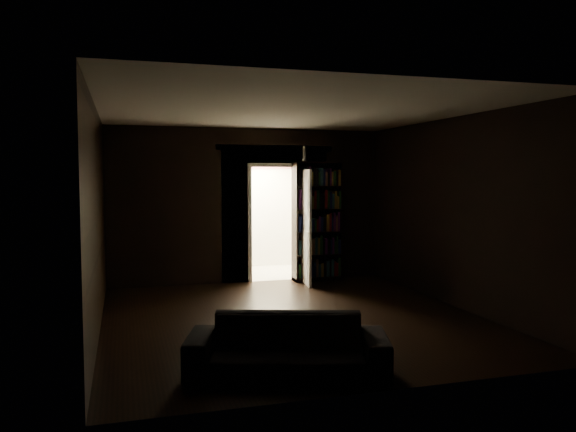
{
  "coord_description": "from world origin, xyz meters",
  "views": [
    {
      "loc": [
        -2.19,
        -7.22,
        1.92
      ],
      "look_at": [
        0.2,
        0.9,
        1.33
      ],
      "focal_mm": 35.0,
      "sensor_mm": 36.0,
      "label": 1
    }
  ],
  "objects": [
    {
      "name": "bookshelf",
      "position": [
        1.25,
        2.55,
        1.1
      ],
      "size": [
        0.95,
        0.5,
        2.2
      ],
      "primitive_type": "cube",
      "rotation": [
        0.0,
        0.0,
        -0.21
      ],
      "color": "black",
      "rests_on": "ground"
    },
    {
      "name": "kitchen_alcove",
      "position": [
        0.5,
        3.87,
        1.21
      ],
      "size": [
        2.2,
        1.8,
        2.6
      ],
      "color": "beige",
      "rests_on": "ground"
    },
    {
      "name": "refrigerator",
      "position": [
        -0.1,
        4.11,
        0.82
      ],
      "size": [
        0.78,
        0.73,
        1.65
      ],
      "primitive_type": "cube",
      "rotation": [
        0.0,
        0.0,
        -0.07
      ],
      "color": "white",
      "rests_on": "ground"
    },
    {
      "name": "door",
      "position": [
        0.93,
        2.31,
        1.02
      ],
      "size": [
        0.13,
        0.85,
        2.05
      ],
      "primitive_type": "cube",
      "rotation": [
        0.0,
        0.0,
        1.48
      ],
      "color": "white",
      "rests_on": "ground"
    },
    {
      "name": "bottles",
      "position": [
        -0.08,
        4.05,
        1.78
      ],
      "size": [
        0.62,
        0.08,
        0.25
      ],
      "primitive_type": "cube",
      "rotation": [
        0.0,
        0.0,
        -0.0
      ],
      "color": "black",
      "rests_on": "refrigerator"
    },
    {
      "name": "ground",
      "position": [
        0.0,
        0.0,
        0.0
      ],
      "size": [
        5.5,
        5.5,
        0.0
      ],
      "primitive_type": "plane",
      "color": "black",
      "rests_on": "ground"
    },
    {
      "name": "sofa",
      "position": [
        -0.69,
        -2.1,
        0.37
      ],
      "size": [
        2.09,
        1.37,
        0.74
      ],
      "primitive_type": "imported",
      "rotation": [
        0.0,
        0.0,
        -0.3
      ],
      "color": "black",
      "rests_on": "ground"
    },
    {
      "name": "room_walls",
      "position": [
        -0.01,
        1.07,
        1.68
      ],
      "size": [
        5.02,
        5.61,
        2.84
      ],
      "color": "black",
      "rests_on": "ground"
    },
    {
      "name": "figurine",
      "position": [
        1.0,
        2.55,
        2.34
      ],
      "size": [
        0.13,
        0.13,
        0.29
      ],
      "primitive_type": "cube",
      "rotation": [
        0.0,
        0.0,
        0.42
      ],
      "color": "silver",
      "rests_on": "bookshelf"
    }
  ]
}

